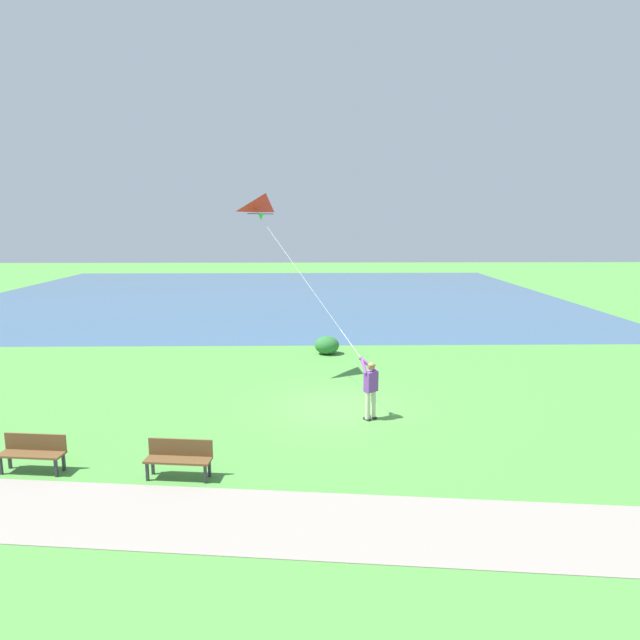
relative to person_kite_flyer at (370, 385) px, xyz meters
name	(u,v)px	position (x,y,z in m)	size (l,w,h in m)	color
ground_plane	(336,407)	(1.08, 0.94, -1.05)	(120.00, 120.00, 0.00)	#4C8E3D
lake_water	(270,295)	(27.69, 4.94, -1.04)	(36.00, 44.00, 0.01)	#385B7F
walkway_path	(250,520)	(-5.50, 2.94, -1.04)	(2.40, 32.00, 0.02)	gray
person_kite_flyer	(370,385)	(0.00, 0.00, 0.00)	(0.61, 0.57, 1.83)	#232328
flying_kite	(266,207)	(4.12, 3.29, 5.19)	(4.60, 3.70, 4.93)	red
park_bench_near_walkway	(179,456)	(-3.63, 4.75, -0.54)	(0.60, 1.54, 0.88)	brown
park_bench_far_walkway	(33,450)	(-3.25, 8.23, -0.54)	(0.60, 1.54, 0.88)	brown
lakeside_shrub	(327,345)	(8.04, 1.02, -0.65)	(0.94, 1.07, 0.80)	#2D7033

